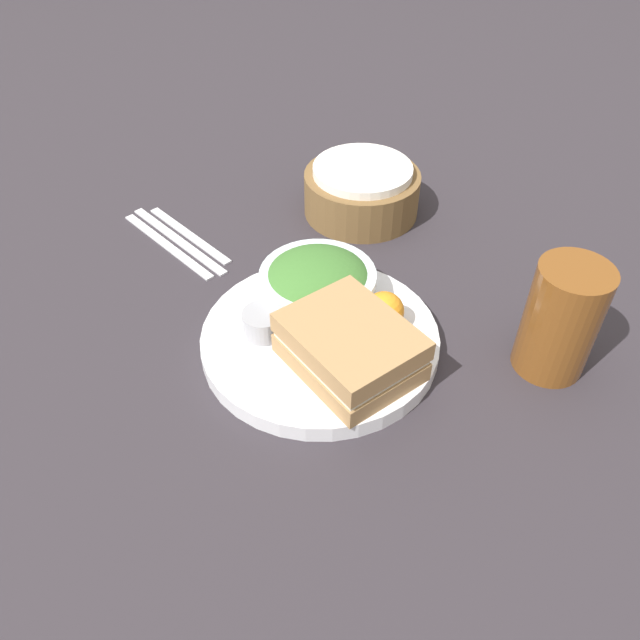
% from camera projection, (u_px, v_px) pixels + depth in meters
% --- Properties ---
extents(ground_plane, '(4.00, 4.00, 0.00)m').
position_uv_depth(ground_plane, '(320.00, 346.00, 0.71)').
color(ground_plane, '#2D282D').
extents(plate, '(0.27, 0.27, 0.02)m').
position_uv_depth(plate, '(320.00, 340.00, 0.70)').
color(plate, silver).
rests_on(plate, ground_plane).
extents(sandwich, '(0.14, 0.11, 0.05)m').
position_uv_depth(sandwich, '(350.00, 347.00, 0.64)').
color(sandwich, '#A37A4C').
rests_on(sandwich, plate).
extents(salad_bowl, '(0.13, 0.13, 0.06)m').
position_uv_depth(salad_bowl, '(318.00, 284.00, 0.72)').
color(salad_bowl, silver).
rests_on(salad_bowl, plate).
extents(dressing_cup, '(0.05, 0.05, 0.03)m').
position_uv_depth(dressing_cup, '(264.00, 323.00, 0.69)').
color(dressing_cup, '#99999E').
rests_on(dressing_cup, plate).
extents(orange_wedge, '(0.04, 0.04, 0.04)m').
position_uv_depth(orange_wedge, '(384.00, 311.00, 0.69)').
color(orange_wedge, orange).
rests_on(orange_wedge, plate).
extents(drink_glass, '(0.08, 0.08, 0.13)m').
position_uv_depth(drink_glass, '(561.00, 320.00, 0.65)').
color(drink_glass, brown).
rests_on(drink_glass, ground_plane).
extents(bread_basket, '(0.16, 0.16, 0.07)m').
position_uv_depth(bread_basket, '(362.00, 190.00, 0.89)').
color(bread_basket, brown).
rests_on(bread_basket, ground_plane).
extents(fork, '(0.20, 0.03, 0.01)m').
position_uv_depth(fork, '(167.00, 245.00, 0.85)').
color(fork, silver).
rests_on(fork, ground_plane).
extents(knife, '(0.21, 0.03, 0.01)m').
position_uv_depth(knife, '(178.00, 239.00, 0.86)').
color(knife, silver).
rests_on(knife, ground_plane).
extents(spoon, '(0.18, 0.03, 0.01)m').
position_uv_depth(spoon, '(189.00, 234.00, 0.87)').
color(spoon, silver).
rests_on(spoon, ground_plane).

